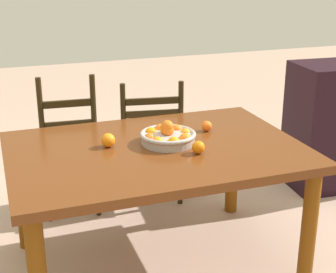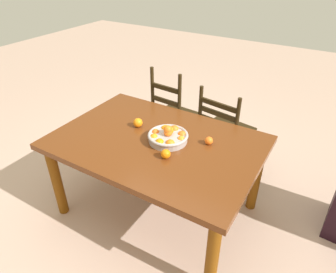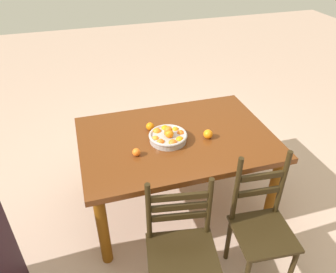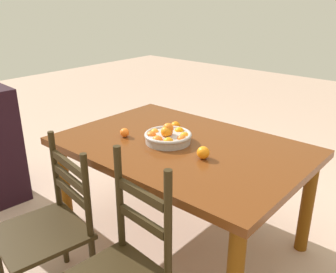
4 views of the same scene
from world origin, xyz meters
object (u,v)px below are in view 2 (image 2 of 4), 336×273
Objects in this scene: orange_loose_0 at (138,123)px; orange_loose_2 at (166,154)px; fruit_bowl at (168,136)px; chair_near_window at (224,131)px; chair_by_cabinet at (173,116)px; dining_table at (157,150)px; orange_loose_1 at (209,141)px.

orange_loose_2 is at bearing -30.87° from orange_loose_0.
orange_loose_0 is at bearing 149.13° from orange_loose_2.
fruit_bowl is 4.09× the size of orange_loose_0.
chair_near_window is at bearing 87.00° from orange_loose_2.
chair_near_window is 0.58m from chair_by_cabinet.
fruit_bowl is (-0.15, -0.83, 0.34)m from chair_near_window.
orange_loose_1 is at bearing 23.04° from dining_table.
orange_loose_2 is at bearing 96.62° from chair_near_window.
chair_by_cabinet is (-0.58, -0.01, 0.01)m from chair_near_window.
chair_near_window is 1.07m from orange_loose_2.
chair_by_cabinet is at bearing 98.16° from orange_loose_0.
orange_loose_2 is (0.53, -1.01, 0.31)m from chair_by_cabinet.
orange_loose_0 reaches higher than dining_table.
orange_loose_0 is (-0.24, 0.09, 0.13)m from dining_table.
orange_loose_1 reaches higher than dining_table.
fruit_bowl is (0.08, 0.04, 0.13)m from dining_table.
orange_loose_0 reaches higher than orange_loose_2.
orange_loose_0 is (-0.48, -0.77, 0.33)m from chair_near_window.
orange_loose_0 is at bearing 103.15° from chair_by_cabinet.
chair_by_cabinet is 16.24× the size of orange_loose_1.
chair_by_cabinet is 0.97m from fruit_bowl.
chair_by_cabinet is at bearing 117.77° from orange_loose_2.
orange_loose_0 is 1.10× the size of orange_loose_2.
fruit_bowl is 4.52× the size of orange_loose_2.
orange_loose_1 is at bearing 110.27° from chair_near_window.
orange_loose_0 reaches higher than orange_loose_1.
chair_by_cabinet is (-0.35, 0.85, -0.19)m from dining_table.
orange_loose_1 is (0.29, 0.12, -0.01)m from fruit_bowl.
chair_by_cabinet reaches higher than dining_table.
dining_table is at bearing -21.22° from orange_loose_0.
chair_near_window is at bearing 74.73° from dining_table.
chair_by_cabinet is 3.22× the size of fruit_bowl.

